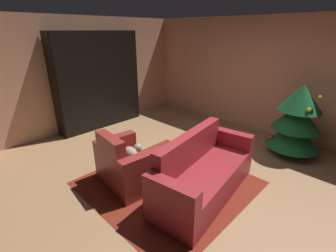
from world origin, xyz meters
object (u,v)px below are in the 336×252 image
at_px(armchair_red, 127,166).
at_px(couch_red, 203,174).
at_px(decorated_tree, 297,120).
at_px(book_stack_on_table, 175,155).
at_px(bottle_on_table, 169,160).
at_px(bookshelf_unit, 103,81).
at_px(coffee_table, 174,163).

relative_size(armchair_red, couch_red, 0.51).
relative_size(couch_red, decorated_tree, 1.46).
bearing_deg(book_stack_on_table, armchair_red, -135.42).
bearing_deg(book_stack_on_table, decorated_tree, 67.22).
height_order(bottle_on_table, decorated_tree, decorated_tree).
bearing_deg(bookshelf_unit, decorated_tree, 22.49).
relative_size(armchair_red, decorated_tree, 0.74).
distance_m(couch_red, bottle_on_table, 0.53).
bearing_deg(couch_red, armchair_red, -147.43).
relative_size(bookshelf_unit, decorated_tree, 1.64).
bearing_deg(couch_red, bookshelf_unit, 170.96).
height_order(armchair_red, book_stack_on_table, armchair_red).
xyz_separation_m(bookshelf_unit, coffee_table, (2.96, -0.69, -0.70)).
bearing_deg(coffee_table, bookshelf_unit, 166.86).
bearing_deg(couch_red, coffee_table, -159.89).
height_order(couch_red, bottle_on_table, couch_red).
distance_m(bookshelf_unit, book_stack_on_table, 3.06).
relative_size(book_stack_on_table, decorated_tree, 0.16).
height_order(bookshelf_unit, bottle_on_table, bookshelf_unit).
xyz_separation_m(bottle_on_table, decorated_tree, (0.85, 2.47, 0.17)).
distance_m(armchair_red, bottle_on_table, 0.71).
bearing_deg(bottle_on_table, bookshelf_unit, 164.06).
bearing_deg(bookshelf_unit, armchair_red, -25.61).
xyz_separation_m(couch_red, coffee_table, (-0.42, -0.15, 0.08)).
height_order(coffee_table, bottle_on_table, bottle_on_table).
bearing_deg(armchair_red, bottle_on_table, 25.86).
distance_m(bottle_on_table, decorated_tree, 2.62).
bearing_deg(bottle_on_table, coffee_table, 108.73).
xyz_separation_m(bookshelf_unit, book_stack_on_table, (2.93, -0.65, -0.60)).
height_order(armchair_red, couch_red, couch_red).
relative_size(bookshelf_unit, armchair_red, 2.20).
xyz_separation_m(book_stack_on_table, decorated_tree, (0.95, 2.25, 0.21)).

